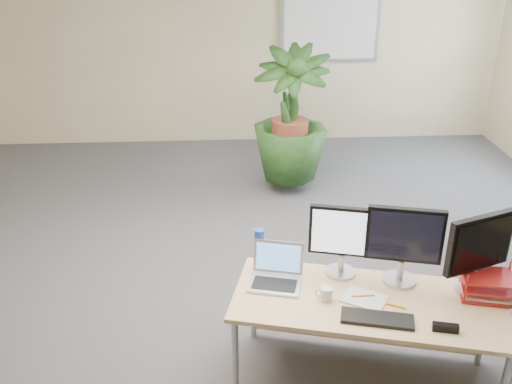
{
  "coord_description": "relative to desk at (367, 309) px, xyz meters",
  "views": [
    {
      "loc": [
        -0.19,
        -3.55,
        2.73
      ],
      "look_at": [
        0.03,
        0.35,
        0.9
      ],
      "focal_mm": 40.0,
      "sensor_mm": 36.0,
      "label": 1
    }
  ],
  "objects": [
    {
      "name": "monitor_left",
      "position": [
        -0.14,
        0.22,
        0.41
      ],
      "size": [
        0.43,
        0.2,
        0.49
      ],
      "color": "#B4B4B9",
      "rests_on": "desk"
    },
    {
      "name": "letter_tray",
      "position": [
        0.71,
        -0.09,
        0.2
      ],
      "size": [
        0.35,
        0.3,
        0.14
      ],
      "color": "red",
      "rests_on": "desk"
    },
    {
      "name": "spiral_notebook",
      "position": [
        -0.05,
        -0.08,
        0.14
      ],
      "size": [
        0.32,
        0.3,
        0.01
      ],
      "primitive_type": "cube",
      "rotation": [
        0.0,
        0.0,
        -0.56
      ],
      "color": "silver",
      "rests_on": "desk"
    },
    {
      "name": "orange_pen",
      "position": [
        -0.05,
        -0.06,
        0.15
      ],
      "size": [
        0.14,
        0.02,
        0.01
      ],
      "primitive_type": "cylinder",
      "rotation": [
        0.0,
        1.57,
        0.03
      ],
      "color": "orange",
      "rests_on": "spiral_notebook"
    },
    {
      "name": "monitor_dark",
      "position": [
        0.65,
        -0.02,
        0.43
      ],
      "size": [
        0.46,
        0.22,
        0.53
      ],
      "color": "#B4B4B9",
      "rests_on": "desk"
    },
    {
      "name": "back_wall",
      "position": [
        -0.69,
        4.62,
        0.84
      ],
      "size": [
        7.0,
        0.04,
        2.7
      ],
      "primitive_type": "cube",
      "color": "#C1B288",
      "rests_on": "floor"
    },
    {
      "name": "monitor_right",
      "position": [
        0.22,
        0.1,
        0.43
      ],
      "size": [
        0.47,
        0.22,
        0.53
      ],
      "color": "#B4B4B9",
      "rests_on": "desk"
    },
    {
      "name": "stapler",
      "position": [
        0.34,
        -0.4,
        0.16
      ],
      "size": [
        0.15,
        0.07,
        0.05
      ],
      "primitive_type": "cube",
      "rotation": [
        0.0,
        0.0,
        -0.24
      ],
      "color": "black",
      "rests_on": "desk"
    },
    {
      "name": "coffee_mug",
      "position": [
        -0.29,
        -0.07,
        0.17
      ],
      "size": [
        0.11,
        0.08,
        0.09
      ],
      "color": "white",
      "rests_on": "desk"
    },
    {
      "name": "floor",
      "position": [
        -0.69,
        0.62,
        -0.51
      ],
      "size": [
        8.0,
        8.0,
        0.0
      ],
      "primitive_type": "plane",
      "color": "#49494E",
      "rests_on": "ground"
    },
    {
      "name": "laptop",
      "position": [
        -0.57,
        0.16,
        0.19
      ],
      "size": [
        0.39,
        0.36,
        0.24
      ],
      "color": "silver",
      "rests_on": "desk"
    },
    {
      "name": "whiteboard",
      "position": [
        0.51,
        4.58,
        1.04
      ],
      "size": [
        1.3,
        0.04,
        0.95
      ],
      "color": "#BABBBF",
      "rests_on": "back_wall"
    },
    {
      "name": "desk",
      "position": [
        0.0,
        0.0,
        0.0
      ],
      "size": [
        1.78,
        1.08,
        0.64
      ],
      "color": "#D4B27D",
      "rests_on": "floor"
    },
    {
      "name": "yellow_highlighter",
      "position": [
        0.13,
        -0.16,
        0.14
      ],
      "size": [
        0.11,
        0.07,
        0.02
      ],
      "primitive_type": "cylinder",
      "rotation": [
        0.0,
        1.57,
        -0.48
      ],
      "color": "yellow",
      "rests_on": "desk"
    },
    {
      "name": "floor_plant",
      "position": [
        -0.17,
        2.94,
        0.24
      ],
      "size": [
        1.01,
        1.01,
        1.5
      ],
      "primitive_type": "imported",
      "rotation": [
        0.0,
        0.0,
        -0.23
      ],
      "color": "#153714",
      "rests_on": "floor"
    },
    {
      "name": "keyboard",
      "position": [
        -0.02,
        -0.29,
        0.14
      ],
      "size": [
        0.44,
        0.24,
        0.02
      ],
      "primitive_type": "cube",
      "rotation": [
        0.0,
        0.0,
        -0.24
      ],
      "color": "black",
      "rests_on": "desk"
    },
    {
      "name": "water_bottle",
      "position": [
        -0.67,
        0.33,
        0.27
      ],
      "size": [
        0.07,
        0.07,
        0.28
      ],
      "color": "silver",
      "rests_on": "desk"
    }
  ]
}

